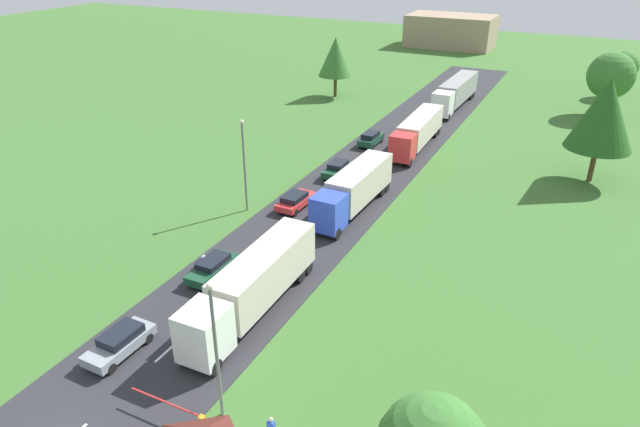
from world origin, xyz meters
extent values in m
cube|color=#2B2B30|center=(0.00, 24.50, 0.03)|extent=(10.00, 140.00, 0.06)
cube|color=white|center=(0.00, 8.84, 0.07)|extent=(0.16, 2.40, 0.01)
cube|color=white|center=(0.00, 16.36, 0.07)|extent=(0.16, 2.40, 0.01)
cube|color=white|center=(0.00, 24.11, 0.07)|extent=(0.16, 2.40, 0.01)
cube|color=white|center=(0.00, 31.55, 0.07)|extent=(0.16, 2.40, 0.01)
cube|color=white|center=(0.00, 38.05, 0.07)|extent=(0.16, 2.40, 0.01)
cube|color=white|center=(0.00, 45.11, 0.07)|extent=(0.16, 2.40, 0.01)
cube|color=white|center=(0.00, 52.86, 0.07)|extent=(0.16, 2.40, 0.01)
cube|color=white|center=(0.00, 59.93, 0.07)|extent=(0.16, 2.40, 0.01)
cube|color=white|center=(0.00, 66.96, 0.07)|extent=(0.16, 2.40, 0.01)
cube|color=white|center=(0.00, 74.38, 0.07)|extent=(0.16, 2.40, 0.01)
cube|color=white|center=(0.00, 82.11, 0.07)|extent=(0.16, 2.40, 0.01)
cube|color=white|center=(2.66, 9.10, 2.10)|extent=(2.47, 2.82, 3.07)
cube|color=black|center=(2.68, 7.76, 2.65)|extent=(2.10, 0.12, 1.35)
cube|color=beige|center=(2.58, 15.87, 2.34)|extent=(2.62, 10.09, 2.96)
cube|color=black|center=(2.58, 15.87, 0.66)|extent=(1.01, 9.57, 0.24)
cylinder|color=black|center=(3.72, 8.41, 0.56)|extent=(0.36, 1.00, 1.00)
cylinder|color=black|center=(1.62, 8.39, 0.56)|extent=(0.36, 1.00, 1.00)
cylinder|color=black|center=(3.60, 18.90, 0.56)|extent=(0.36, 1.00, 1.00)
cylinder|color=black|center=(1.50, 18.88, 0.56)|extent=(0.36, 1.00, 1.00)
cylinder|color=black|center=(3.58, 20.11, 0.56)|extent=(0.36, 1.00, 1.00)
cylinder|color=black|center=(1.48, 20.09, 0.56)|extent=(0.36, 1.00, 1.00)
cube|color=blue|center=(2.30, 26.31, 2.01)|extent=(2.51, 2.56, 2.90)
cube|color=black|center=(2.26, 25.13, 2.53)|extent=(2.10, 0.16, 1.27)
cube|color=beige|center=(2.48, 32.50, 2.30)|extent=(2.77, 9.26, 2.88)
cube|color=black|center=(2.48, 32.50, 0.66)|extent=(1.16, 8.76, 0.24)
cylinder|color=black|center=(3.33, 25.66, 0.56)|extent=(0.38, 1.01, 1.00)
cylinder|color=black|center=(1.23, 25.72, 0.56)|extent=(0.38, 1.01, 1.00)
cylinder|color=black|center=(3.61, 35.23, 0.56)|extent=(0.38, 1.01, 1.00)
cylinder|color=black|center=(1.51, 35.29, 0.56)|extent=(0.38, 1.01, 1.00)
cylinder|color=black|center=(3.65, 36.33, 0.56)|extent=(0.38, 1.01, 1.00)
cylinder|color=black|center=(1.55, 36.39, 0.56)|extent=(0.38, 1.01, 1.00)
cube|color=red|center=(2.62, 43.82, 1.95)|extent=(2.49, 2.33, 2.78)
cube|color=black|center=(2.65, 42.75, 2.45)|extent=(2.10, 0.15, 1.22)
cube|color=beige|center=(2.46, 50.71, 2.18)|extent=(2.76, 10.87, 2.65)
cube|color=black|center=(2.46, 50.71, 0.66)|extent=(1.14, 10.29, 0.24)
cylinder|color=black|center=(3.68, 43.28, 0.56)|extent=(0.37, 1.01, 1.00)
cylinder|color=black|center=(1.58, 43.23, 0.56)|extent=(0.37, 1.01, 1.00)
cylinder|color=black|center=(3.43, 53.98, 0.56)|extent=(0.37, 1.01, 1.00)
cylinder|color=black|center=(1.33, 53.93, 0.56)|extent=(0.37, 1.01, 1.00)
cylinder|color=black|center=(3.40, 55.28, 0.56)|extent=(0.37, 1.01, 1.00)
cylinder|color=black|center=(1.30, 55.23, 0.56)|extent=(0.37, 1.01, 1.00)
cube|color=white|center=(2.04, 61.71, 2.08)|extent=(2.50, 2.69, 3.03)
cube|color=black|center=(2.01, 60.46, 2.62)|extent=(2.10, 0.15, 1.33)
cube|color=gray|center=(2.21, 69.31, 2.33)|extent=(2.77, 11.92, 2.95)
cube|color=black|center=(2.21, 69.31, 0.66)|extent=(1.16, 11.29, 0.24)
cylinder|color=black|center=(3.07, 61.03, 0.56)|extent=(0.37, 1.01, 1.00)
cylinder|color=black|center=(0.97, 61.08, 0.56)|extent=(0.37, 1.01, 1.00)
cylinder|color=black|center=(3.34, 72.84, 0.56)|extent=(0.37, 1.01, 1.00)
cylinder|color=black|center=(1.25, 72.89, 0.56)|extent=(0.37, 1.01, 1.00)
cylinder|color=black|center=(3.38, 74.27, 0.56)|extent=(0.37, 1.01, 1.00)
cylinder|color=black|center=(1.28, 74.31, 0.56)|extent=(0.37, 1.01, 1.00)
cube|color=#8C939E|center=(-2.36, 7.39, 0.69)|extent=(1.91, 4.46, 0.62)
cube|color=black|center=(-2.36, 7.62, 1.26)|extent=(1.58, 2.51, 0.52)
cylinder|color=black|center=(-1.59, 5.87, 0.38)|extent=(0.23, 0.64, 0.64)
cylinder|color=black|center=(-3.20, 5.91, 0.38)|extent=(0.23, 0.64, 0.64)
cylinder|color=black|center=(-1.52, 8.88, 0.38)|extent=(0.23, 0.64, 0.64)
cylinder|color=black|center=(-3.13, 8.92, 0.38)|extent=(0.23, 0.64, 0.64)
cube|color=#19472D|center=(-2.41, 16.68, 0.68)|extent=(1.75, 4.40, 0.60)
cube|color=black|center=(-2.41, 16.90, 1.21)|extent=(1.47, 2.47, 0.45)
cylinder|color=black|center=(-1.65, 15.19, 0.38)|extent=(0.22, 0.64, 0.64)
cylinder|color=black|center=(-3.18, 15.19, 0.38)|extent=(0.22, 0.64, 0.64)
cylinder|color=black|center=(-1.64, 18.17, 0.38)|extent=(0.22, 0.64, 0.64)
cylinder|color=black|center=(-3.17, 18.18, 0.38)|extent=(0.22, 0.64, 0.64)
cube|color=red|center=(-2.46, 29.43, 0.66)|extent=(2.09, 4.40, 0.56)
cube|color=black|center=(-2.47, 29.22, 1.18)|extent=(1.70, 2.49, 0.49)
cylinder|color=black|center=(-3.22, 30.94, 0.38)|extent=(0.25, 0.65, 0.64)
cylinder|color=black|center=(-1.55, 30.86, 0.38)|extent=(0.25, 0.65, 0.64)
cylinder|color=black|center=(-3.37, 28.01, 0.38)|extent=(0.25, 0.65, 0.64)
cylinder|color=black|center=(-1.69, 27.93, 0.38)|extent=(0.25, 0.65, 0.64)
cube|color=#19472D|center=(-2.13, 37.64, 0.71)|extent=(1.75, 3.96, 0.67)
cube|color=black|center=(-2.13, 37.84, 1.30)|extent=(1.47, 2.22, 0.50)
cylinder|color=black|center=(-1.35, 36.29, 0.38)|extent=(0.22, 0.64, 0.64)
cylinder|color=black|center=(-2.90, 36.29, 0.38)|extent=(0.22, 0.64, 0.64)
cylinder|color=black|center=(-1.35, 38.98, 0.38)|extent=(0.22, 0.64, 0.64)
cylinder|color=black|center=(-2.90, 38.98, 0.38)|extent=(0.22, 0.64, 0.64)
cube|color=#19472D|center=(-2.55, 48.02, 0.72)|extent=(1.80, 4.25, 0.68)
cube|color=black|center=(-2.55, 47.81, 1.34)|extent=(1.49, 2.39, 0.55)
cylinder|color=black|center=(-3.28, 49.47, 0.38)|extent=(0.23, 0.64, 0.64)
cylinder|color=black|center=(-1.76, 49.44, 0.38)|extent=(0.23, 0.64, 0.64)
cylinder|color=black|center=(-3.34, 46.60, 0.38)|extent=(0.23, 0.64, 0.64)
cylinder|color=black|center=(-1.82, 46.57, 0.38)|extent=(0.23, 0.64, 0.64)
cylinder|color=black|center=(-3.85, 18.07, 0.38)|extent=(0.12, 0.64, 0.64)
cylinder|color=black|center=(-3.85, 16.77, 0.38)|extent=(0.14, 0.64, 0.64)
cube|color=black|center=(-3.85, 17.42, 0.60)|extent=(0.20, 1.40, 0.36)
ellipsoid|color=#8C939E|center=(-3.85, 17.57, 0.83)|extent=(0.28, 0.52, 0.28)
cube|color=orange|center=(5.60, 4.75, 0.53)|extent=(0.28, 0.28, 1.05)
cylinder|color=red|center=(3.35, 4.75, 1.00)|extent=(4.50, 0.10, 0.10)
cube|color=blue|center=(9.07, 5.64, 1.15)|extent=(0.38, 0.22, 0.63)
sphere|color=beige|center=(9.07, 5.64, 1.62)|extent=(0.23, 0.23, 0.23)
cylinder|color=slate|center=(5.82, 6.11, 3.93)|extent=(0.18, 0.18, 7.86)
sphere|color=silver|center=(5.82, 6.11, 7.98)|extent=(0.36, 0.36, 0.36)
cylinder|color=slate|center=(-6.17, 27.11, 4.05)|extent=(0.18, 0.18, 8.11)
sphere|color=silver|center=(-6.17, 27.11, 8.23)|extent=(0.36, 0.36, 0.36)
cylinder|color=#513823|center=(21.18, 73.29, 1.53)|extent=(0.44, 0.44, 3.06)
sphere|color=#38702D|center=(21.18, 73.29, 5.33)|extent=(6.06, 6.06, 6.06)
cylinder|color=#513823|center=(20.98, 47.93, 1.75)|extent=(0.51, 0.51, 3.49)
cone|color=#23561E|center=(20.98, 47.93, 6.94)|extent=(6.27, 6.27, 6.89)
cylinder|color=#513823|center=(22.66, 84.69, 1.43)|extent=(0.38, 0.38, 2.86)
sphere|color=#38702D|center=(22.66, 84.69, 4.49)|extent=(4.36, 4.36, 4.36)
cylinder|color=#513823|center=(-15.39, 65.84, 1.56)|extent=(0.49, 0.49, 3.13)
cone|color=#38702D|center=(-15.39, 65.84, 5.91)|extent=(5.06, 5.06, 5.56)
cube|color=#9E846B|center=(-10.54, 113.56, 3.24)|extent=(17.78, 10.41, 6.47)
camera|label=1|loc=(20.04, -11.29, 22.65)|focal=32.06mm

